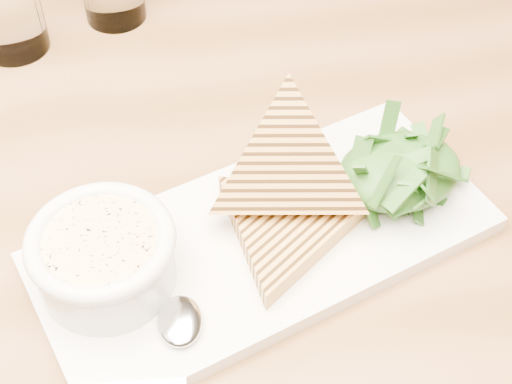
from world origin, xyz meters
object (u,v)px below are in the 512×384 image
object	(u,v)px
table_top	(190,227)
soup_bowl	(105,263)
platter	(264,241)
glass_near	(5,5)

from	to	relation	value
table_top	soup_bowl	distance (m)	0.12
platter	glass_near	bearing A→B (deg)	114.12
platter	glass_near	size ratio (longest dim) A/B	3.51
soup_bowl	table_top	bearing A→B (deg)	34.62
platter	glass_near	xyz separation A→B (m)	(-0.16, 0.35, 0.05)
table_top	soup_bowl	bearing A→B (deg)	-145.38
platter	table_top	bearing A→B (deg)	130.08
platter	glass_near	world-z (taller)	glass_near
table_top	platter	size ratio (longest dim) A/B	3.49
soup_bowl	glass_near	size ratio (longest dim) A/B	0.99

